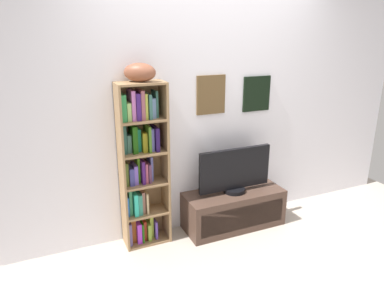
# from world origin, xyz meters

# --- Properties ---
(ground) EXTENTS (5.20, 5.20, 0.04)m
(ground) POSITION_xyz_m (0.00, 0.00, -0.02)
(ground) COLOR #ADA194
(back_wall) EXTENTS (4.80, 0.08, 2.59)m
(back_wall) POSITION_xyz_m (0.00, 1.13, 1.30)
(back_wall) COLOR white
(back_wall) RESTS_ON ground
(bookshelf) EXTENTS (0.43, 0.24, 1.55)m
(bookshelf) POSITION_xyz_m (-0.73, 1.00, 0.79)
(bookshelf) COLOR #8E6E49
(bookshelf) RESTS_ON ground
(football) EXTENTS (0.32, 0.29, 0.16)m
(football) POSITION_xyz_m (-0.70, 0.98, 1.63)
(football) COLOR brown
(football) RESTS_ON bookshelf
(tv_stand) EXTENTS (1.04, 0.41, 0.39)m
(tv_stand) POSITION_xyz_m (0.21, 0.89, 0.19)
(tv_stand) COLOR #463228
(tv_stand) RESTS_ON ground
(television) EXTENTS (0.78, 0.22, 0.46)m
(television) POSITION_xyz_m (0.21, 0.89, 0.62)
(television) COLOR black
(television) RESTS_ON tv_stand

